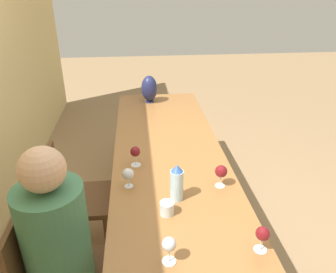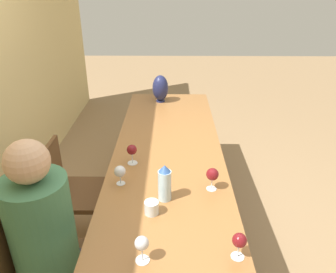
# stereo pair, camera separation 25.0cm
# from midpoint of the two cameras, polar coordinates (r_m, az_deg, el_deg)

# --- Properties ---
(ground_plane) EXTENTS (14.00, 14.00, 0.00)m
(ground_plane) POSITION_cam_midpoint_polar(r_m,az_deg,el_deg) (2.79, -2.11, -19.04)
(ground_plane) COLOR #937551
(dining_table) EXTENTS (3.11, 0.83, 0.78)m
(dining_table) POSITION_cam_midpoint_polar(r_m,az_deg,el_deg) (2.34, -2.40, -6.76)
(dining_table) COLOR #936033
(dining_table) RESTS_ON ground_plane
(water_bottle) EXTENTS (0.08, 0.08, 0.23)m
(water_bottle) POSITION_cam_midpoint_polar(r_m,az_deg,el_deg) (1.93, -2.18, -8.17)
(water_bottle) COLOR silver
(water_bottle) RESTS_ON dining_table
(water_tumbler) EXTENTS (0.08, 0.08, 0.08)m
(water_tumbler) POSITION_cam_midpoint_polar(r_m,az_deg,el_deg) (1.87, -4.08, -12.47)
(water_tumbler) COLOR silver
(water_tumbler) RESTS_ON dining_table
(vase) EXTENTS (0.16, 0.16, 0.28)m
(vase) POSITION_cam_midpoint_polar(r_m,az_deg,el_deg) (3.44, -5.38, 8.26)
(vase) COLOR #1E234C
(vase) RESTS_ON dining_table
(wine_glass_0) EXTENTS (0.07, 0.07, 0.14)m
(wine_glass_0) POSITION_cam_midpoint_polar(r_m,az_deg,el_deg) (1.57, -4.61, -18.51)
(wine_glass_0) COLOR silver
(wine_glass_0) RESTS_ON dining_table
(wine_glass_1) EXTENTS (0.07, 0.07, 0.14)m
(wine_glass_1) POSITION_cam_midpoint_polar(r_m,az_deg,el_deg) (1.66, 11.90, -16.50)
(wine_glass_1) COLOR silver
(wine_glass_1) RESTS_ON dining_table
(wine_glass_2) EXTENTS (0.07, 0.07, 0.14)m
(wine_glass_2) POSITION_cam_midpoint_polar(r_m,az_deg,el_deg) (2.29, -8.83, -2.80)
(wine_glass_2) COLOR silver
(wine_glass_2) RESTS_ON dining_table
(wine_glass_3) EXTENTS (0.08, 0.08, 0.15)m
(wine_glass_3) POSITION_cam_midpoint_polar(r_m,az_deg,el_deg) (2.06, 5.82, -6.23)
(wine_glass_3) COLOR silver
(wine_glass_3) RESTS_ON dining_table
(wine_glass_4) EXTENTS (0.07, 0.07, 0.13)m
(wine_glass_4) POSITION_cam_midpoint_polar(r_m,az_deg,el_deg) (2.09, -10.40, -6.60)
(wine_glass_4) COLOR silver
(wine_glass_4) RESTS_ON dining_table
(chair_far) EXTENTS (0.44, 0.44, 0.86)m
(chair_far) POSITION_cam_midpoint_polar(r_m,az_deg,el_deg) (2.65, -19.06, -9.97)
(chair_far) COLOR brown
(chair_far) RESTS_ON ground_plane
(person_near) EXTENTS (0.35, 0.35, 1.28)m
(person_near) POSITION_cam_midpoint_polar(r_m,az_deg,el_deg) (1.97, -21.95, -17.30)
(person_near) COLOR #2D2D38
(person_near) RESTS_ON ground_plane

